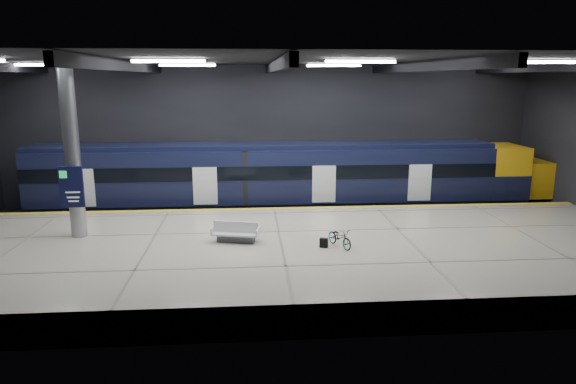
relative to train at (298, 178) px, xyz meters
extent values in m
plane|color=black|center=(-1.41, -5.50, -2.06)|extent=(30.00, 30.00, 0.00)
cube|color=black|center=(-1.41, 2.50, 1.94)|extent=(30.00, 0.10, 8.00)
cube|color=black|center=(-1.41, -13.50, 1.94)|extent=(30.00, 0.10, 8.00)
cube|color=black|center=(-1.41, -5.50, 5.94)|extent=(30.00, 16.00, 0.10)
cube|color=black|center=(-7.41, -5.50, 5.69)|extent=(0.25, 16.00, 0.40)
cube|color=black|center=(-1.41, -5.50, 5.69)|extent=(0.25, 16.00, 0.40)
cube|color=black|center=(4.59, -5.50, 5.69)|extent=(0.25, 16.00, 0.40)
cube|color=black|center=(10.59, -5.50, 5.69)|extent=(0.25, 16.00, 0.40)
cube|color=white|center=(-5.41, -7.50, 5.82)|extent=(2.60, 0.18, 0.10)
cube|color=white|center=(1.59, -7.50, 5.82)|extent=(2.60, 0.18, 0.10)
cube|color=white|center=(8.59, -7.50, 5.82)|extent=(2.60, 0.18, 0.10)
cube|color=white|center=(-12.41, -1.50, 5.82)|extent=(2.60, 0.18, 0.10)
cube|color=white|center=(-5.41, -1.50, 5.82)|extent=(2.60, 0.18, 0.10)
cube|color=white|center=(1.59, -1.50, 5.82)|extent=(2.60, 0.18, 0.10)
cube|color=white|center=(8.59, -1.50, 5.82)|extent=(2.60, 0.18, 0.10)
cube|color=beige|center=(-1.41, -8.00, -1.51)|extent=(30.00, 11.00, 1.10)
cube|color=yellow|center=(-1.41, -2.75, -0.95)|extent=(30.00, 0.40, 0.01)
cube|color=gray|center=(-1.41, -0.72, -1.98)|extent=(30.00, 0.08, 0.16)
cube|color=gray|center=(-1.41, 0.72, -1.98)|extent=(30.00, 0.08, 0.16)
cube|color=black|center=(-1.80, 0.00, -1.51)|extent=(24.00, 2.58, 0.80)
cube|color=black|center=(-1.80, 0.00, 0.27)|extent=(24.00, 2.80, 2.75)
cube|color=black|center=(-1.80, 0.00, 1.76)|extent=(24.00, 2.30, 0.24)
cube|color=black|center=(-1.80, -1.41, 0.54)|extent=(24.00, 0.04, 0.70)
cube|color=white|center=(1.20, -1.41, -0.06)|extent=(1.20, 0.05, 1.90)
cube|color=#EEAB14|center=(11.20, 0.00, 0.27)|extent=(2.00, 2.80, 2.75)
ellipsoid|color=#EEAB14|center=(13.80, 0.00, -0.21)|extent=(3.60, 2.52, 1.90)
cube|color=black|center=(11.50, 0.00, 0.44)|extent=(1.60, 2.38, 0.80)
cube|color=#595B60|center=(-3.13, -7.70, -0.83)|extent=(1.47, 0.75, 0.26)
cube|color=white|center=(-3.13, -7.70, -0.62)|extent=(1.89, 1.13, 0.07)
cube|color=white|center=(-3.13, -7.70, -0.38)|extent=(1.73, 0.47, 0.44)
cube|color=white|center=(-3.99, -7.50, -0.52)|extent=(0.22, 0.74, 0.26)
cube|color=white|center=(-2.27, -7.91, -0.52)|extent=(0.22, 0.74, 0.26)
imported|color=#99999E|center=(0.75, -8.65, -0.59)|extent=(1.05, 1.48, 0.74)
cube|color=black|center=(0.15, -8.65, -0.78)|extent=(0.34, 0.27, 0.35)
cylinder|color=#9EA0A5|center=(-9.41, -6.50, 2.49)|extent=(0.60, 0.60, 6.90)
cube|color=#0E1035|center=(-9.41, -6.92, 1.14)|extent=(0.90, 0.12, 1.60)
camera|label=1|loc=(-2.59, -26.77, 5.24)|focal=32.00mm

